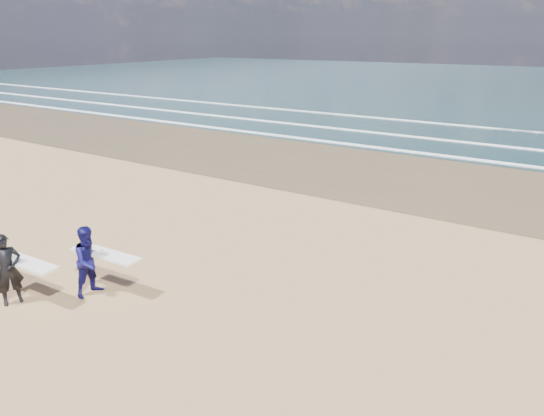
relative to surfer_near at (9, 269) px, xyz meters
The scene contains 2 objects.
surfer_near is the anchor object (origin of this frame).
surfer_far 2.03m from the surfer_near, 46.73° to the left, with size 2.23×1.19×1.98m.
Camera 1 is at (11.81, -6.25, 6.77)m, focal length 32.00 mm.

